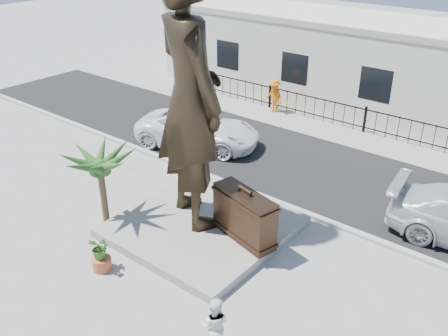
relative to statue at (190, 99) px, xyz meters
The scene contains 15 objects.
ground 4.86m from the statue, 57.75° to the right, with size 100.00×100.00×0.00m, color #9E9991.
street 7.81m from the statue, 80.58° to the left, with size 40.00×7.00×0.01m, color black.
curb 5.33m from the statue, 69.66° to the left, with size 40.00×0.25×0.12m, color #A5A399.
far_sidewalk 11.30m from the statue, 84.19° to the left, with size 40.00×2.50×0.02m, color #9E9991.
plinth 4.33m from the statue, 16.73° to the right, with size 5.20×5.20×0.30m, color gray.
fence 11.83m from the statue, 84.61° to the left, with size 22.00×0.10×1.20m, color black.
building 15.53m from the statue, 86.08° to the left, with size 28.00×7.00×4.40m, color silver.
statue is the anchor object (origin of this frame).
suitcase 3.96m from the statue, ahead, with size 2.28×0.73×1.61m, color #302014.
tourist 6.75m from the statue, 42.89° to the right, with size 0.75×0.58×1.54m, color white.
car_white 7.41m from the statue, 130.11° to the left, with size 2.56×5.56×1.54m, color white.
worker 11.94m from the statue, 110.06° to the left, with size 1.13×0.65×1.75m, color orange.
palm_tree 5.36m from the statue, 140.31° to the right, with size 1.80×1.80×3.20m, color #244B1B, non-canonical shape.
planter 5.58m from the statue, 96.89° to the right, with size 0.56×0.56×0.40m, color #BF5832.
shrub 5.17m from the statue, 96.89° to the right, with size 0.65×0.56×0.72m, color #326420.
Camera 1 is at (8.79, -8.91, 9.41)m, focal length 40.00 mm.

